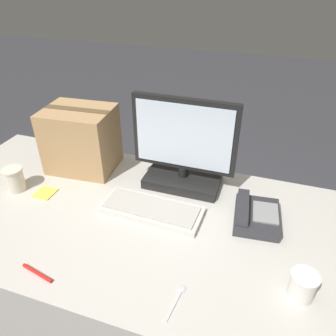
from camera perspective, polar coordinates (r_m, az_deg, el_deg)
ground_plane at (r=1.93m, az=-6.06°, el=-24.91°), size 12.00×12.00×0.00m
office_desk at (r=1.63m, az=-6.85°, el=-17.87°), size 1.80×0.90×0.75m
monitor at (r=1.43m, az=2.73°, el=2.61°), size 0.46×0.20×0.41m
keyboard at (r=1.35m, az=-2.93°, el=-7.23°), size 0.42×0.18×0.03m
desk_phone at (r=1.34m, az=14.91°, el=-7.96°), size 0.19×0.22×0.08m
paper_cup_left at (r=1.60m, az=-25.18°, el=-1.78°), size 0.09×0.09×0.11m
paper_cup_right at (r=1.13m, az=22.37°, el=-18.42°), size 0.09×0.09×0.09m
spoon at (r=1.08m, az=1.75°, el=-21.63°), size 0.03×0.14×0.00m
cardboard_box at (r=1.62m, az=-14.87°, el=4.88°), size 0.33×0.27×0.31m
pen_marker at (r=1.21m, az=-21.80°, el=-16.61°), size 0.13×0.04×0.01m
sticky_note_pad at (r=1.55m, az=-20.60°, el=-4.08°), size 0.08×0.08×0.01m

